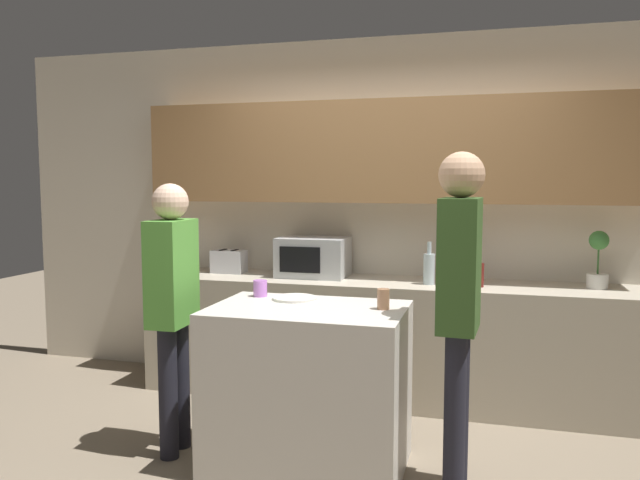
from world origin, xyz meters
name	(u,v)px	position (x,y,z in m)	size (l,w,h in m)	color
back_wall	(390,191)	(0.00, 1.66, 1.54)	(6.40, 0.40, 2.70)	beige
back_counter	(383,340)	(0.00, 1.39, 0.44)	(3.60, 0.62, 0.88)	#B7AD99
kitchen_island	(308,388)	(-0.21, 0.17, 0.46)	(1.07, 0.71, 0.92)	beige
microwave	(313,257)	(-0.56, 1.47, 1.03)	(0.52, 0.39, 0.30)	#B7BABC
toaster	(229,261)	(-1.26, 1.47, 0.97)	(0.26, 0.16, 0.18)	silver
potted_plant	(598,260)	(1.46, 1.47, 1.08)	(0.14, 0.14, 0.39)	silver
bottle_0	(429,268)	(0.34, 1.33, 1.00)	(0.08, 0.08, 0.30)	silver
bottle_1	(448,268)	(0.46, 1.35, 1.00)	(0.06, 0.06, 0.30)	maroon
bottle_2	(465,270)	(0.58, 1.48, 0.97)	(0.07, 0.07, 0.23)	#472814
bottle_3	(480,274)	(0.68, 1.31, 0.97)	(0.06, 0.06, 0.23)	maroon
plate_on_island	(295,298)	(-0.35, 0.36, 0.92)	(0.26, 0.26, 0.01)	white
cup_0	(260,288)	(-0.58, 0.40, 0.97)	(0.08, 0.08, 0.10)	#C776DF
cup_1	(383,299)	(0.20, 0.22, 0.97)	(0.07, 0.07, 0.11)	#AD7754
person_left	(172,296)	(-1.03, 0.14, 0.95)	(0.21, 0.35, 1.60)	black
person_center	(459,291)	(0.60, 0.12, 1.06)	(0.23, 0.35, 1.76)	black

